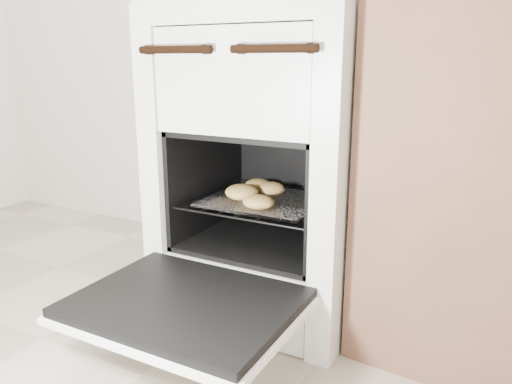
% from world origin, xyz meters
% --- Properties ---
extents(stove, '(0.54, 0.61, 0.83)m').
position_xyz_m(stove, '(0.10, 1.20, 0.41)').
color(stove, silver).
rests_on(stove, ground).
extents(oven_door, '(0.49, 0.38, 0.03)m').
position_xyz_m(oven_door, '(0.10, 0.74, 0.18)').
color(oven_door, black).
rests_on(oven_door, stove).
extents(oven_rack, '(0.40, 0.38, 0.01)m').
position_xyz_m(oven_rack, '(0.10, 1.14, 0.32)').
color(oven_rack, black).
rests_on(oven_rack, stove).
extents(foil_sheet, '(0.31, 0.27, 0.01)m').
position_xyz_m(foil_sheet, '(0.10, 1.12, 0.33)').
color(foil_sheet, white).
rests_on(foil_sheet, oven_rack).
extents(baked_rolls, '(0.20, 0.27, 0.04)m').
position_xyz_m(baked_rolls, '(0.07, 1.11, 0.35)').
color(baked_rolls, '#D9B257').
rests_on(baked_rolls, foil_sheet).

